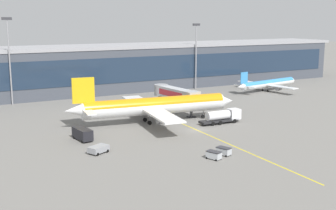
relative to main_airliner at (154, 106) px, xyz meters
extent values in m
plane|color=slate|center=(5.04, -11.34, -4.20)|extent=(700.00, 700.00, 0.00)
cube|color=yellow|center=(5.27, -9.34, -4.19)|extent=(2.30, 79.98, 0.01)
cube|color=#424751|center=(-3.46, 52.37, 3.29)|extent=(212.37, 21.68, 14.97)
cube|color=#1E2D42|center=(-3.46, 41.47, 4.04)|extent=(206.00, 0.16, 8.38)
cube|color=#99999E|center=(-3.46, 52.37, 11.27)|extent=(216.62, 22.11, 1.00)
cylinder|color=white|center=(0.28, -0.04, -0.15)|extent=(36.01, 8.49, 3.93)
cylinder|color=orange|center=(0.28, -0.04, 0.21)|extent=(35.28, 8.25, 3.77)
cone|color=white|center=(19.40, -2.51, -0.15)|extent=(4.38, 4.21, 3.73)
cone|color=white|center=(-19.03, 2.46, 0.25)|extent=(5.11, 3.92, 3.34)
cube|color=gold|center=(-16.98, 2.20, 4.77)|extent=(5.11, 1.01, 5.90)
cube|color=white|center=(-15.98, 6.03, 0.44)|extent=(2.79, 6.50, 0.24)
cube|color=white|center=(-16.99, -1.77, 0.44)|extent=(2.79, 6.50, 0.24)
cube|color=white|center=(0.01, 9.56, -0.44)|extent=(6.69, 15.53, 0.40)
cube|color=white|center=(-2.43, -9.25, -0.44)|extent=(6.69, 15.53, 0.40)
cylinder|color=#939399|center=(0.65, 6.75, -1.82)|extent=(3.28, 2.53, 2.16)
cylinder|color=#939399|center=(-1.09, -6.69, -1.82)|extent=(3.28, 2.53, 2.16)
cylinder|color=black|center=(13.06, -1.69, -3.70)|extent=(1.04, 0.53, 1.00)
cylinder|color=slate|center=(13.06, -1.69, -2.65)|extent=(0.20, 0.20, 2.08)
cylinder|color=black|center=(-1.62, 1.99, -3.70)|extent=(1.04, 0.53, 1.00)
cylinder|color=slate|center=(-1.62, 1.99, -2.65)|extent=(0.20, 0.20, 2.08)
cylinder|color=black|center=(-2.08, -1.51, -3.70)|extent=(1.04, 0.53, 1.00)
cylinder|color=slate|center=(-2.08, -1.51, -2.65)|extent=(0.20, 0.20, 2.08)
cube|color=#B2B7BC|center=(10.17, 7.62, 1.15)|extent=(4.51, 14.26, 2.80)
cube|color=red|center=(10.22, 7.62, 1.15)|extent=(4.38, 12.05, 1.54)
cube|color=#9EA3A8|center=(10.93, 0.65, 1.15)|extent=(3.93, 3.57, 2.94)
cylinder|color=#4C4C51|center=(10.93, 0.65, -2.22)|extent=(0.70, 0.70, 3.95)
cube|color=#262628|center=(10.93, 0.65, -4.05)|extent=(1.99, 1.99, 0.30)
cylinder|color=gray|center=(9.40, 14.58, 1.15)|extent=(3.90, 3.90, 3.08)
cylinder|color=gray|center=(9.40, 14.58, -2.22)|extent=(1.80, 1.80, 3.95)
cube|color=#232326|center=(13.19, -8.36, -3.45)|extent=(10.05, 2.71, 0.50)
cube|color=silver|center=(17.59, -8.46, -2.20)|extent=(2.85, 2.56, 2.50)
cube|color=black|center=(18.85, -8.48, -1.70)|extent=(0.21, 2.30, 1.12)
cylinder|color=silver|center=(12.91, -8.36, -2.10)|extent=(6.05, 2.33, 2.20)
cylinder|color=black|center=(17.06, -7.26, -3.70)|extent=(1.01, 0.37, 1.00)
cylinder|color=black|center=(17.01, -9.63, -3.70)|extent=(1.01, 0.37, 1.00)
cylinder|color=black|center=(12.92, -7.17, -3.70)|extent=(1.01, 0.37, 1.00)
cylinder|color=black|center=(12.87, -9.54, -3.70)|extent=(1.01, 0.37, 1.00)
cylinder|color=black|center=(10.82, -7.12, -3.70)|extent=(1.01, 0.37, 1.00)
cylinder|color=black|center=(10.77, -9.50, -3.70)|extent=(1.01, 0.37, 1.00)
cube|color=black|center=(-20.35, -7.01, -2.80)|extent=(3.01, 6.04, 2.20)
cube|color=black|center=(-20.17, -8.45, -2.41)|extent=(2.31, 2.27, 0.66)
cylinder|color=black|center=(-19.07, -8.90, -3.90)|extent=(0.32, 0.63, 0.60)
cylinder|color=black|center=(-21.12, -9.16, -3.90)|extent=(0.32, 0.63, 0.60)
cylinder|color=black|center=(-19.58, -4.87, -3.90)|extent=(0.32, 0.63, 0.60)
cylinder|color=black|center=(-21.64, -5.13, -3.90)|extent=(0.32, 0.63, 0.60)
cube|color=gray|center=(-20.49, -17.28, -3.35)|extent=(4.42, 3.74, 1.10)
cube|color=black|center=(-21.34, -17.70, -3.15)|extent=(2.10, 2.44, 0.33)
cylinder|color=black|center=(-21.23, -18.80, -3.90)|extent=(0.65, 0.49, 0.60)
cylinder|color=black|center=(-22.14, -16.94, -3.90)|extent=(0.65, 0.49, 0.60)
cylinder|color=black|center=(-18.84, -17.63, -3.90)|extent=(0.65, 0.49, 0.60)
cylinder|color=black|center=(-19.75, -15.77, -3.90)|extent=(0.65, 0.49, 0.60)
cube|color=#B2B7BC|center=(-3.31, -30.63, -3.47)|extent=(2.33, 2.96, 1.10)
cube|color=#333338|center=(-3.31, -30.63, -2.77)|extent=(2.38, 3.02, 0.10)
cylinder|color=black|center=(-4.38, -29.92, -4.02)|extent=(0.24, 0.38, 0.36)
cylinder|color=black|center=(-2.98, -29.39, -4.02)|extent=(0.24, 0.38, 0.36)
cylinder|color=black|center=(-3.64, -31.87, -4.02)|extent=(0.24, 0.38, 0.36)
cylinder|color=black|center=(-2.24, -31.33, -4.02)|extent=(0.24, 0.38, 0.36)
cube|color=#B2B7BC|center=(-0.32, -29.48, -3.47)|extent=(2.33, 2.96, 1.10)
cube|color=#333338|center=(-0.32, -29.48, -2.77)|extent=(2.38, 3.02, 0.10)
cylinder|color=black|center=(-1.40, -28.78, -4.02)|extent=(0.24, 0.38, 0.36)
cylinder|color=black|center=(0.01, -28.24, -4.02)|extent=(0.24, 0.38, 0.36)
cylinder|color=black|center=(-0.65, -30.72, -4.02)|extent=(0.24, 0.38, 0.36)
cylinder|color=black|center=(0.75, -30.19, -4.02)|extent=(0.24, 0.38, 0.36)
cylinder|color=white|center=(56.96, 24.30, -1.67)|extent=(26.29, 6.95, 2.53)
cylinder|color=#388CD1|center=(56.96, 24.30, -1.44)|extent=(25.75, 6.76, 2.42)
cone|color=white|center=(70.76, 26.67, -1.67)|extent=(2.90, 2.79, 2.40)
cone|color=white|center=(43.04, 21.90, -1.42)|extent=(3.35, 2.63, 2.15)
cube|color=#388CD1|center=(44.53, 22.15, 1.49)|extent=(3.27, 0.78, 3.79)
cube|color=white|center=(44.59, 24.73, -1.29)|extent=(1.95, 4.20, 0.15)
cube|color=white|center=(45.45, 19.75, -1.29)|extent=(1.95, 4.20, 0.15)
cube|color=white|center=(54.87, 30.81, -1.86)|extent=(4.90, 11.38, 0.26)
cube|color=white|center=(57.17, 17.46, -1.86)|extent=(4.90, 11.38, 0.26)
cylinder|color=#939399|center=(55.83, 28.96, -2.75)|extent=(2.15, 1.70, 1.39)
cylinder|color=#939399|center=(57.46, 19.52, -2.75)|extent=(2.15, 1.70, 1.39)
cylinder|color=black|center=(66.27, 25.90, -3.88)|extent=(0.67, 0.36, 0.64)
cylinder|color=slate|center=(66.27, 25.90, -3.24)|extent=(0.13, 0.13, 1.26)
cylinder|color=black|center=(55.22, 25.15, -3.88)|extent=(0.67, 0.36, 0.64)
cylinder|color=slate|center=(55.22, 25.15, -3.24)|extent=(0.13, 0.13, 1.26)
cylinder|color=black|center=(55.60, 22.91, -3.88)|extent=(0.67, 0.36, 0.64)
cylinder|color=slate|center=(55.60, 22.91, -3.24)|extent=(0.13, 0.13, 1.26)
cylinder|color=gray|center=(36.89, 40.37, 7.11)|extent=(0.44, 0.44, 22.60)
cube|color=#333338|center=(36.89, 40.37, 18.81)|extent=(2.80, 0.50, 0.80)
cylinder|color=gray|center=(-26.82, 40.37, 8.13)|extent=(0.44, 0.44, 24.66)
cube|color=#333338|center=(-26.82, 40.37, 20.86)|extent=(2.80, 0.50, 0.80)
camera|label=1|loc=(-46.68, -93.70, 20.72)|focal=46.94mm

